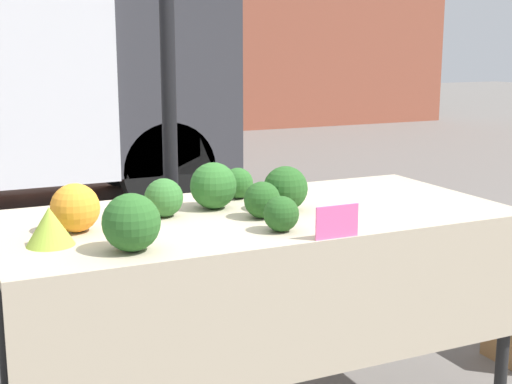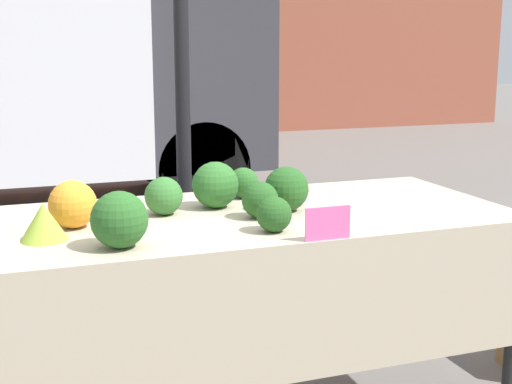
# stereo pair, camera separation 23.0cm
# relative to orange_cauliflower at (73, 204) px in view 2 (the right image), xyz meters

# --- Properties ---
(tent_pole) EXTENTS (0.07, 0.07, 2.31)m
(tent_pole) POSITION_rel_orange_cauliflower_xyz_m (0.59, 0.78, 0.25)
(tent_pole) COLOR black
(tent_pole) RESTS_ON ground_plane
(market_table) EXTENTS (1.93, 0.91, 0.82)m
(market_table) POSITION_rel_orange_cauliflower_xyz_m (0.68, -0.07, -0.18)
(market_table) COLOR tan
(market_table) RESTS_ON ground_plane
(orange_cauliflower) EXTENTS (0.17, 0.17, 0.17)m
(orange_cauliflower) POSITION_rel_orange_cauliflower_xyz_m (0.00, 0.00, 0.00)
(orange_cauliflower) COLOR orange
(orange_cauliflower) RESTS_ON market_table
(romanesco_head) EXTENTS (0.15, 0.15, 0.12)m
(romanesco_head) POSITION_rel_orange_cauliflower_xyz_m (-0.11, -0.14, -0.02)
(romanesco_head) COLOR #93B238
(romanesco_head) RESTS_ON market_table
(broccoli_head_0) EXTENTS (0.14, 0.14, 0.14)m
(broccoli_head_0) POSITION_rel_orange_cauliflower_xyz_m (0.66, -0.09, -0.02)
(broccoli_head_0) COLOR #23511E
(broccoli_head_0) RESTS_ON market_table
(broccoli_head_1) EXTENTS (0.18, 0.18, 0.18)m
(broccoli_head_1) POSITION_rel_orange_cauliflower_xyz_m (0.11, -0.31, 0.01)
(broccoli_head_1) COLOR #285B23
(broccoli_head_1) RESTS_ON market_table
(broccoli_head_2) EXTENTS (0.12, 0.12, 0.12)m
(broccoli_head_2) POSITION_rel_orange_cauliflower_xyz_m (0.64, -0.29, -0.02)
(broccoli_head_2) COLOR #23511E
(broccoli_head_2) RESTS_ON market_table
(broccoli_head_3) EXTENTS (0.13, 0.13, 0.13)m
(broccoli_head_3) POSITION_rel_orange_cauliflower_xyz_m (0.72, 0.26, -0.02)
(broccoli_head_3) COLOR #285B23
(broccoli_head_3) RESTS_ON market_table
(broccoli_head_4) EXTENTS (0.18, 0.18, 0.18)m
(broccoli_head_4) POSITION_rel_orange_cauliflower_xyz_m (0.56, 0.13, 0.01)
(broccoli_head_4) COLOR #2D6628
(broccoli_head_4) RESTS_ON market_table
(broccoli_head_5) EXTENTS (0.17, 0.17, 0.17)m
(broccoli_head_5) POSITION_rel_orange_cauliflower_xyz_m (0.80, -0.01, 0.00)
(broccoli_head_5) COLOR #23511E
(broccoli_head_5) RESTS_ON market_table
(broccoli_head_6) EXTENTS (0.14, 0.14, 0.14)m
(broccoli_head_6) POSITION_rel_orange_cauliflower_xyz_m (0.34, 0.08, -0.01)
(broccoli_head_6) COLOR #336B2D
(broccoli_head_6) RESTS_ON market_table
(price_sign) EXTENTS (0.16, 0.01, 0.11)m
(price_sign) POSITION_rel_orange_cauliflower_xyz_m (0.76, -0.44, -0.03)
(price_sign) COLOR #F45B9E
(price_sign) RESTS_ON market_table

